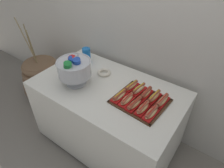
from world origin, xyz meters
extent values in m
plane|color=gray|center=(0.00, 0.00, 0.00)|extent=(10.00, 10.00, 0.00)
cube|color=silver|center=(0.00, 0.50, 1.30)|extent=(6.00, 0.10, 2.60)
cube|color=white|center=(0.00, 0.00, 0.39)|extent=(1.35, 0.79, 0.71)
cylinder|color=black|center=(-0.55, -0.27, 0.02)|extent=(0.05, 0.05, 0.04)
cylinder|color=black|center=(-0.55, 0.27, 0.02)|extent=(0.05, 0.05, 0.04)
cylinder|color=black|center=(0.55, 0.27, 0.02)|extent=(0.05, 0.05, 0.04)
cylinder|color=brown|center=(-1.18, 0.12, 0.26)|extent=(0.40, 0.40, 0.52)
torus|color=brown|center=(-1.18, 0.12, 0.04)|extent=(0.52, 0.52, 0.08)
torus|color=brown|center=(-1.18, 0.12, 0.13)|extent=(0.55, 0.55, 0.08)
torus|color=brown|center=(-1.18, 0.12, 0.22)|extent=(0.53, 0.53, 0.08)
torus|color=brown|center=(-1.18, 0.12, 0.30)|extent=(0.51, 0.51, 0.08)
torus|color=brown|center=(-1.18, 0.12, 0.39)|extent=(0.48, 0.48, 0.08)
torus|color=brown|center=(-1.18, 0.12, 0.48)|extent=(0.45, 0.45, 0.08)
cylinder|color=#937F56|center=(-1.25, 0.12, 0.74)|extent=(0.04, 0.06, 0.43)
cylinder|color=#937F56|center=(-1.25, 0.11, 0.77)|extent=(0.04, 0.02, 0.49)
cylinder|color=#937F56|center=(-1.22, 0.06, 0.82)|extent=(0.09, 0.09, 0.59)
cube|color=#472B19|center=(0.33, 0.01, 0.75)|extent=(0.43, 0.39, 0.01)
cube|color=#472B19|center=(0.32, -0.16, 0.76)|extent=(0.41, 0.04, 0.01)
cube|color=#472B19|center=(0.34, 0.18, 0.76)|extent=(0.41, 0.04, 0.01)
cube|color=#472B19|center=(0.13, 0.02, 0.76)|extent=(0.04, 0.36, 0.01)
cube|color=#472B19|center=(0.52, 0.00, 0.76)|extent=(0.04, 0.36, 0.01)
cube|color=red|center=(0.17, -0.06, 0.76)|extent=(0.08, 0.17, 0.02)
ellipsoid|color=beige|center=(0.17, -0.06, 0.78)|extent=(0.06, 0.16, 0.04)
cylinder|color=brown|center=(0.17, -0.06, 0.80)|extent=(0.04, 0.15, 0.03)
cylinder|color=yellow|center=(0.17, -0.06, 0.81)|extent=(0.02, 0.13, 0.01)
cube|color=red|center=(0.25, -0.07, 0.76)|extent=(0.07, 0.17, 0.02)
ellipsoid|color=#E0BC7F|center=(0.25, -0.07, 0.78)|extent=(0.06, 0.15, 0.04)
cylinder|color=#A8563D|center=(0.25, -0.07, 0.80)|extent=(0.03, 0.15, 0.03)
cylinder|color=red|center=(0.25, -0.07, 0.81)|extent=(0.01, 0.12, 0.01)
cube|color=#B21414|center=(0.32, -0.07, 0.76)|extent=(0.08, 0.18, 0.02)
ellipsoid|color=#E0BC7F|center=(0.32, -0.07, 0.78)|extent=(0.06, 0.17, 0.04)
cylinder|color=brown|center=(0.32, -0.07, 0.79)|extent=(0.04, 0.17, 0.03)
cylinder|color=red|center=(0.32, -0.07, 0.81)|extent=(0.02, 0.14, 0.01)
cube|color=#B21414|center=(0.40, -0.08, 0.76)|extent=(0.07, 0.16, 0.02)
ellipsoid|color=#E0BC7F|center=(0.40, -0.08, 0.78)|extent=(0.06, 0.15, 0.04)
cylinder|color=#A8563D|center=(0.40, -0.08, 0.80)|extent=(0.04, 0.14, 0.03)
cylinder|color=red|center=(0.40, -0.08, 0.81)|extent=(0.01, 0.12, 0.01)
cube|color=red|center=(0.47, -0.08, 0.76)|extent=(0.08, 0.17, 0.02)
ellipsoid|color=tan|center=(0.47, -0.08, 0.78)|extent=(0.06, 0.16, 0.04)
cylinder|color=#9E4C38|center=(0.47, -0.08, 0.79)|extent=(0.04, 0.15, 0.03)
cylinder|color=red|center=(0.47, -0.08, 0.81)|extent=(0.01, 0.13, 0.01)
cube|color=red|center=(0.18, 0.10, 0.76)|extent=(0.08, 0.18, 0.02)
ellipsoid|color=tan|center=(0.18, 0.10, 0.78)|extent=(0.06, 0.17, 0.04)
cylinder|color=#9E4C38|center=(0.18, 0.10, 0.79)|extent=(0.04, 0.16, 0.03)
cylinder|color=yellow|center=(0.18, 0.10, 0.81)|extent=(0.02, 0.13, 0.01)
cube|color=red|center=(0.26, 0.10, 0.76)|extent=(0.09, 0.18, 0.02)
ellipsoid|color=beige|center=(0.26, 0.10, 0.79)|extent=(0.07, 0.17, 0.04)
cylinder|color=brown|center=(0.26, 0.10, 0.80)|extent=(0.05, 0.16, 0.03)
cylinder|color=yellow|center=(0.26, 0.10, 0.81)|extent=(0.03, 0.14, 0.01)
cube|color=red|center=(0.33, 0.09, 0.76)|extent=(0.06, 0.16, 0.02)
ellipsoid|color=#E0BC7F|center=(0.33, 0.09, 0.78)|extent=(0.05, 0.15, 0.04)
cylinder|color=brown|center=(0.33, 0.09, 0.79)|extent=(0.03, 0.15, 0.03)
cylinder|color=red|center=(0.33, 0.09, 0.81)|extent=(0.01, 0.13, 0.01)
cube|color=#B21414|center=(0.41, 0.09, 0.76)|extent=(0.07, 0.18, 0.02)
ellipsoid|color=tan|center=(0.41, 0.09, 0.79)|extent=(0.06, 0.17, 0.04)
cylinder|color=#9E4C38|center=(0.41, 0.09, 0.80)|extent=(0.04, 0.17, 0.03)
cylinder|color=yellow|center=(0.41, 0.09, 0.81)|extent=(0.02, 0.14, 0.01)
cube|color=#B21414|center=(0.48, 0.08, 0.76)|extent=(0.07, 0.18, 0.02)
ellipsoid|color=tan|center=(0.48, 0.08, 0.79)|extent=(0.06, 0.17, 0.04)
cylinder|color=#A8563D|center=(0.48, 0.08, 0.80)|extent=(0.04, 0.16, 0.03)
cylinder|color=red|center=(0.48, 0.08, 0.81)|extent=(0.01, 0.14, 0.01)
cylinder|color=silver|center=(-0.27, -0.11, 0.75)|extent=(0.18, 0.18, 0.02)
cone|color=silver|center=(-0.27, -0.11, 0.80)|extent=(0.06, 0.06, 0.07)
cylinder|color=silver|center=(-0.27, -0.11, 0.91)|extent=(0.29, 0.29, 0.14)
torus|color=silver|center=(-0.27, -0.11, 0.98)|extent=(0.30, 0.30, 0.02)
cylinder|color=#1E47B2|center=(-0.23, -0.11, 0.96)|extent=(0.11, 0.11, 0.13)
cylinder|color=#B7BCC6|center=(-0.26, -0.07, 0.96)|extent=(0.11, 0.09, 0.15)
cylinder|color=red|center=(-0.28, -0.10, 0.96)|extent=(0.10, 0.12, 0.14)
cylinder|color=#1E47B2|center=(-0.29, -0.13, 0.96)|extent=(0.12, 0.10, 0.14)
cylinder|color=#197A33|center=(-0.25, -0.20, 0.96)|extent=(0.10, 0.08, 0.14)
cylinder|color=blue|center=(-0.43, 0.22, 0.81)|extent=(0.08, 0.08, 0.12)
cylinder|color=blue|center=(-0.43, 0.22, 0.83)|extent=(0.08, 0.08, 0.12)
cylinder|color=blue|center=(-0.43, 0.22, 0.85)|extent=(0.08, 0.08, 0.12)
torus|color=silver|center=(-0.15, 0.15, 0.76)|extent=(0.13, 0.13, 0.03)
camera|label=1|loc=(0.84, -1.09, 1.86)|focal=32.02mm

